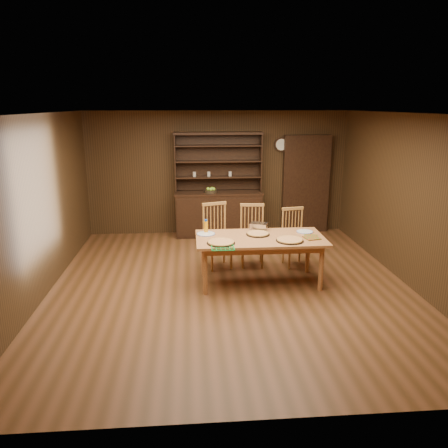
{
  "coord_description": "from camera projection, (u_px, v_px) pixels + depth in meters",
  "views": [
    {
      "loc": [
        -0.61,
        -6.26,
        2.72
      ],
      "look_at": [
        -0.07,
        0.4,
        0.89
      ],
      "focal_mm": 35.0,
      "sensor_mm": 36.0,
      "label": 1
    }
  ],
  "objects": [
    {
      "name": "doorway",
      "position": [
        306.0,
        184.0,
        9.44
      ],
      "size": [
        1.0,
        0.18,
        2.1
      ],
      "primitive_type": "cube",
      "color": "black",
      "rests_on": "floor"
    },
    {
      "name": "chair_left",
      "position": [
        216.0,
        233.0,
        7.48
      ],
      "size": [
        0.56,
        0.55,
        1.11
      ],
      "rotation": [
        0.0,
        0.0,
        0.3
      ],
      "color": "#C38643",
      "rests_on": "floor"
    },
    {
      "name": "floor",
      "position": [
        231.0,
        286.0,
        6.78
      ],
      "size": [
        6.0,
        6.0,
        0.0
      ],
      "primitive_type": "plane",
      "color": "brown",
      "rests_on": "ground"
    },
    {
      "name": "cooling_rack",
      "position": [
        223.0,
        247.0,
        6.22
      ],
      "size": [
        0.34,
        0.34,
        0.01
      ],
      "primitive_type": null,
      "rotation": [
        0.0,
        0.0,
        0.09
      ],
      "color": "#0B9631",
      "rests_on": "dining_table"
    },
    {
      "name": "pizza_left",
      "position": [
        221.0,
        242.0,
        6.4
      ],
      "size": [
        0.41,
        0.41,
        0.04
      ],
      "color": "black",
      "rests_on": "dining_table"
    },
    {
      "name": "plate_left",
      "position": [
        206.0,
        234.0,
        6.85
      ],
      "size": [
        0.29,
        0.29,
        0.02
      ],
      "color": "silver",
      "rests_on": "dining_table"
    },
    {
      "name": "dining_table",
      "position": [
        260.0,
        242.0,
        6.73
      ],
      "size": [
        1.97,
        0.99,
        0.75
      ],
      "color": "#BE7C42",
      "rests_on": "floor"
    },
    {
      "name": "wall_clock",
      "position": [
        281.0,
        145.0,
        9.22
      ],
      "size": [
        0.3,
        0.05,
        0.3
      ],
      "color": "black",
      "rests_on": "room_shell"
    },
    {
      "name": "pizza_center",
      "position": [
        258.0,
        234.0,
        6.83
      ],
      "size": [
        0.37,
        0.37,
        0.04
      ],
      "color": "black",
      "rests_on": "dining_table"
    },
    {
      "name": "fruit_bowl",
      "position": [
        211.0,
        191.0,
        9.09
      ],
      "size": [
        0.27,
        0.27,
        0.12
      ],
      "color": "black",
      "rests_on": "china_hutch"
    },
    {
      "name": "pizza_right",
      "position": [
        290.0,
        240.0,
        6.51
      ],
      "size": [
        0.41,
        0.41,
        0.04
      ],
      "color": "black",
      "rests_on": "dining_table"
    },
    {
      "name": "room_shell",
      "position": [
        231.0,
        186.0,
        6.36
      ],
      "size": [
        6.0,
        6.0,
        6.0
      ],
      "color": "white",
      "rests_on": "floor"
    },
    {
      "name": "pot_holder_b",
      "position": [
        311.0,
        236.0,
        6.71
      ],
      "size": [
        0.25,
        0.25,
        0.02
      ],
      "primitive_type": "cube",
      "rotation": [
        0.0,
        0.0,
        -0.26
      ],
      "color": "#AC1713",
      "rests_on": "dining_table"
    },
    {
      "name": "china_hutch",
      "position": [
        219.0,
        208.0,
        9.27
      ],
      "size": [
        1.84,
        0.52,
        2.17
      ],
      "color": "black",
      "rests_on": "floor"
    },
    {
      "name": "pot_holder_a",
      "position": [
        312.0,
        238.0,
        6.64
      ],
      "size": [
        0.26,
        0.26,
        0.02
      ],
      "primitive_type": "cube",
      "rotation": [
        0.0,
        0.0,
        0.22
      ],
      "color": "#AC1713",
      "rests_on": "dining_table"
    },
    {
      "name": "plate_right",
      "position": [
        305.0,
        232.0,
        6.96
      ],
      "size": [
        0.26,
        0.26,
        0.02
      ],
      "color": "silver",
      "rests_on": "dining_table"
    },
    {
      "name": "foil_dish",
      "position": [
        259.0,
        226.0,
        7.11
      ],
      "size": [
        0.32,
        0.28,
        0.11
      ],
      "primitive_type": "cube",
      "rotation": [
        0.0,
        0.0,
        -0.37
      ],
      "color": "silver",
      "rests_on": "dining_table"
    },
    {
      "name": "chair_center",
      "position": [
        252.0,
        233.0,
        7.57
      ],
      "size": [
        0.47,
        0.45,
        1.07
      ],
      "rotation": [
        0.0,
        0.0,
        -0.09
      ],
      "color": "#C38643",
      "rests_on": "floor"
    },
    {
      "name": "juice_bottle",
      "position": [
        206.0,
        227.0,
        6.91
      ],
      "size": [
        0.07,
        0.07,
        0.22
      ],
      "color": "#FF980D",
      "rests_on": "dining_table"
    },
    {
      "name": "chair_right",
      "position": [
        294.0,
        235.0,
        7.57
      ],
      "size": [
        0.47,
        0.45,
        1.01
      ],
      "rotation": [
        0.0,
        0.0,
        0.16
      ],
      "color": "#C38643",
      "rests_on": "floor"
    }
  ]
}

